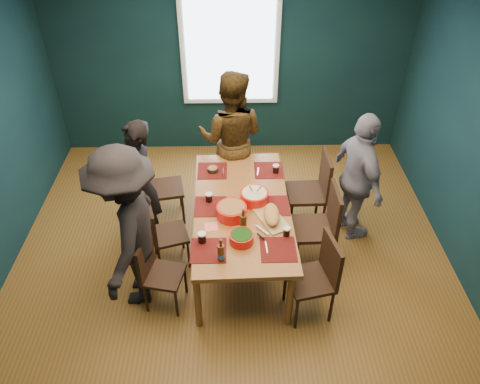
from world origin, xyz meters
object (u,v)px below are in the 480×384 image
object	(u,v)px
bowl_salad	(232,211)
chair_right_far	(315,186)
person_far_left	(141,185)
bowl_dumpling	(254,197)
chair_left_far	(158,183)
person_back	(231,138)
person_near_left	(128,230)
bowl_herbs	(241,237)
cutting_board	(272,216)
chair_left_near	(156,269)
dining_table	(242,211)
person_right	(358,179)
chair_left_mid	(162,230)
chair_right_mid	(323,222)
chair_right_near	(319,272)

from	to	relation	value
bowl_salad	chair_right_far	bearing A→B (deg)	36.33
person_far_left	bowl_dumpling	size ratio (longest dim) A/B	5.29
chair_left_far	person_back	xyz separation A→B (m)	(0.90, 0.46, 0.34)
person_far_left	person_near_left	distance (m)	0.86
bowl_herbs	person_back	bearing A→B (deg)	92.98
person_far_left	cutting_board	distance (m)	1.53
chair_left_near	bowl_herbs	size ratio (longest dim) A/B	3.44
dining_table	bowl_dumpling	bearing A→B (deg)	28.97
person_back	bowl_herbs	distance (m)	1.73
dining_table	person_far_left	xyz separation A→B (m)	(-1.12, 0.35, 0.10)
dining_table	person_far_left	bearing A→B (deg)	160.78
person_right	person_near_left	distance (m)	2.60
chair_left_near	person_far_left	bearing A→B (deg)	116.82
person_right	bowl_salad	bearing A→B (deg)	96.00
chair_right_far	cutting_board	world-z (taller)	chair_right_far
person_near_left	bowl_herbs	world-z (taller)	person_near_left
chair_left_far	person_right	xyz separation A→B (m)	(2.33, -0.31, 0.26)
chair_left_mid	cutting_board	xyz separation A→B (m)	(1.17, -0.17, 0.33)
cutting_board	bowl_salad	bearing A→B (deg)	146.25
bowl_herbs	person_right	bearing A→B (deg)	35.38
dining_table	chair_left_mid	bearing A→B (deg)	-178.03
chair_right_far	chair_left_near	bearing A→B (deg)	-147.41
chair_right_mid	person_near_left	world-z (taller)	person_near_left
chair_left_mid	bowl_dumpling	world-z (taller)	bowl_dumpling
chair_right_near	person_right	size ratio (longest dim) A/B	0.58
chair_left_mid	chair_left_near	distance (m)	0.56
person_right	cutting_board	distance (m)	1.21
chair_left_far	chair_right_mid	size ratio (longest dim) A/B	0.93
chair_left_mid	cutting_board	world-z (taller)	cutting_board
chair_right_near	bowl_salad	distance (m)	1.07
chair_right_near	bowl_salad	world-z (taller)	chair_right_near
person_far_left	cutting_board	bearing A→B (deg)	49.58
chair_right_near	person_near_left	size ratio (longest dim) A/B	0.52
chair_right_far	chair_left_mid	bearing A→B (deg)	-161.77
person_back	chair_right_near	bearing A→B (deg)	123.93
chair_left_near	chair_right_mid	world-z (taller)	chair_right_mid
chair_right_far	bowl_dumpling	bearing A→B (deg)	-148.05
dining_table	person_right	size ratio (longest dim) A/B	1.27
person_right	dining_table	bearing A→B (deg)	91.69
cutting_board	person_near_left	bearing A→B (deg)	166.67
chair_left_far	bowl_salad	xyz separation A→B (m)	(0.90, -0.88, 0.29)
person_near_left	chair_left_mid	bearing A→B (deg)	156.80
bowl_salad	cutting_board	size ratio (longest dim) A/B	0.56
bowl_dumpling	chair_left_far	bearing A→B (deg)	150.35
person_far_left	bowl_salad	bearing A→B (deg)	44.88
chair_left_mid	chair_right_near	bearing A→B (deg)	-40.01
bowl_salad	bowl_herbs	xyz separation A→B (m)	(0.09, -0.38, -0.01)
bowl_herbs	chair_right_near	bearing A→B (deg)	-15.56
person_far_left	chair_right_far	bearing A→B (deg)	77.92
bowl_dumpling	person_far_left	bearing A→B (deg)	167.63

